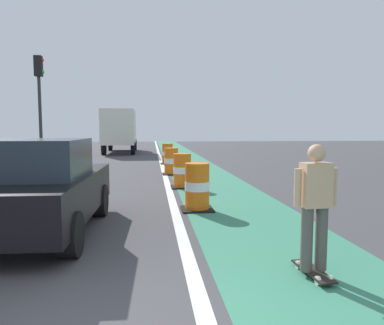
{
  "coord_description": "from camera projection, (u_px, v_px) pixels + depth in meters",
  "views": [
    {
      "loc": [
        0.39,
        -2.62,
        1.88
      ],
      "look_at": [
        1.31,
        5.7,
        1.1
      ],
      "focal_mm": 34.15,
      "sensor_mm": 36.0,
      "label": 1
    }
  ],
  "objects": [
    {
      "name": "skateboarder_on_lane",
      "position": [
        315.0,
        206.0,
        4.58
      ],
      "size": [
        0.57,
        0.81,
        1.69
      ],
      "color": "black",
      "rests_on": "ground"
    },
    {
      "name": "traffic_barrel_back",
      "position": [
        171.0,
        162.0,
        14.91
      ],
      "size": [
        0.73,
        0.73,
        1.09
      ],
      "color": "orange",
      "rests_on": "ground"
    },
    {
      "name": "parked_sedan_nearest",
      "position": [
        39.0,
        188.0,
        6.41
      ],
      "size": [
        2.01,
        4.15,
        1.7
      ],
      "color": "black",
      "rests_on": "ground"
    },
    {
      "name": "bike_lane_strip",
      "position": [
        202.0,
        175.0,
        14.86
      ],
      "size": [
        2.5,
        80.0,
        0.01
      ],
      "primitive_type": "cube",
      "color": "#387F60",
      "rests_on": "ground"
    },
    {
      "name": "traffic_light_corner",
      "position": [
        39.0,
        92.0,
        16.34
      ],
      "size": [
        0.41,
        0.32,
        5.1
      ],
      "color": "#2D2D2D",
      "rests_on": "ground"
    },
    {
      "name": "delivery_truck_down_block",
      "position": [
        120.0,
        129.0,
        28.28
      ],
      "size": [
        2.47,
        7.64,
        3.23
      ],
      "color": "silver",
      "rests_on": "ground"
    },
    {
      "name": "traffic_barrel_mid",
      "position": [
        182.0,
        171.0,
        11.59
      ],
      "size": [
        0.73,
        0.73,
        1.09
      ],
      "color": "orange",
      "rests_on": "ground"
    },
    {
      "name": "lane_divider_stripe",
      "position": [
        165.0,
        175.0,
        14.7
      ],
      "size": [
        0.2,
        80.0,
        0.01
      ],
      "primitive_type": "cube",
      "color": "silver",
      "rests_on": "ground"
    },
    {
      "name": "traffic_barrel_far",
      "position": [
        167.0,
        154.0,
        19.29
      ],
      "size": [
        0.73,
        0.73,
        1.09
      ],
      "color": "orange",
      "rests_on": "ground"
    },
    {
      "name": "traffic_barrel_front",
      "position": [
        197.0,
        187.0,
        8.4
      ],
      "size": [
        0.73,
        0.73,
        1.09
      ],
      "color": "orange",
      "rests_on": "ground"
    }
  ]
}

